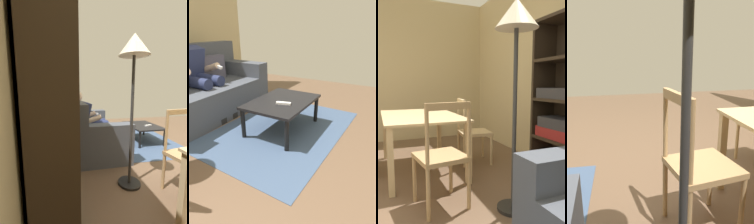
# 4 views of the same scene
# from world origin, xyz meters

# --- Properties ---
(couch) EXTENTS (1.87, 0.94, 0.98)m
(couch) POSITION_xyz_m (1.35, 1.77, 0.35)
(couch) COLOR #474C56
(couch) RESTS_ON ground_plane
(person_lounging) EXTENTS (0.59, 0.91, 1.17)m
(person_lounging) POSITION_xyz_m (1.30, 1.80, 0.61)
(person_lounging) COLOR navy
(person_lounging) RESTS_ON ground_plane
(coffee_table) EXTENTS (0.90, 0.65, 0.38)m
(coffee_table) POSITION_xyz_m (1.47, 0.49, 0.34)
(coffee_table) COLOR black
(coffee_table) RESTS_ON ground_plane
(tv_remote) EXTENTS (0.09, 0.18, 0.02)m
(tv_remote) POSITION_xyz_m (1.36, 0.42, 0.39)
(tv_remote) COLOR white
(tv_remote) RESTS_ON coffee_table
(area_rug) EXTENTS (2.06, 1.49, 0.01)m
(area_rug) POSITION_xyz_m (1.47, 0.49, 0.00)
(area_rug) COLOR #3D5170
(area_rug) RESTS_ON ground_plane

